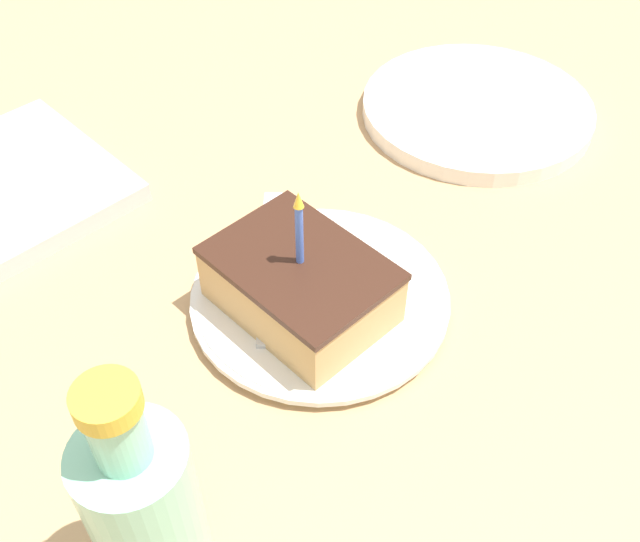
{
  "coord_description": "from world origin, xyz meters",
  "views": [
    {
      "loc": [
        -0.32,
        -0.32,
        0.48
      ],
      "look_at": [
        -0.02,
        -0.01,
        0.04
      ],
      "focal_mm": 42.0,
      "sensor_mm": 36.0,
      "label": 1
    }
  ],
  "objects_px": {
    "fork": "(272,252)",
    "side_plate": "(477,109)",
    "bottle": "(147,515)",
    "cake_slice": "(301,284)",
    "plate": "(320,298)"
  },
  "relations": [
    {
      "from": "plate",
      "to": "fork",
      "type": "xyz_separation_m",
      "value": [
        0.0,
        0.06,
        0.01
      ]
    },
    {
      "from": "fork",
      "to": "side_plate",
      "type": "distance_m",
      "value": 0.32
    },
    {
      "from": "fork",
      "to": "side_plate",
      "type": "xyz_separation_m",
      "value": [
        0.32,
        0.02,
        -0.01
      ]
    },
    {
      "from": "cake_slice",
      "to": "bottle",
      "type": "relative_size",
      "value": 0.71
    },
    {
      "from": "fork",
      "to": "side_plate",
      "type": "relative_size",
      "value": 0.57
    },
    {
      "from": "cake_slice",
      "to": "side_plate",
      "type": "bearing_deg",
      "value": 13.24
    },
    {
      "from": "plate",
      "to": "fork",
      "type": "height_order",
      "value": "fork"
    },
    {
      "from": "cake_slice",
      "to": "fork",
      "type": "bearing_deg",
      "value": 69.12
    },
    {
      "from": "plate",
      "to": "side_plate",
      "type": "xyz_separation_m",
      "value": [
        0.32,
        0.08,
        0.0
      ]
    },
    {
      "from": "plate",
      "to": "cake_slice",
      "type": "height_order",
      "value": "cake_slice"
    },
    {
      "from": "bottle",
      "to": "side_plate",
      "type": "bearing_deg",
      "value": 17.84
    },
    {
      "from": "cake_slice",
      "to": "bottle",
      "type": "height_order",
      "value": "bottle"
    },
    {
      "from": "fork",
      "to": "side_plate",
      "type": "height_order",
      "value": "same"
    },
    {
      "from": "fork",
      "to": "bottle",
      "type": "height_order",
      "value": "bottle"
    },
    {
      "from": "side_plate",
      "to": "fork",
      "type": "bearing_deg",
      "value": -176.88
    }
  ]
}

